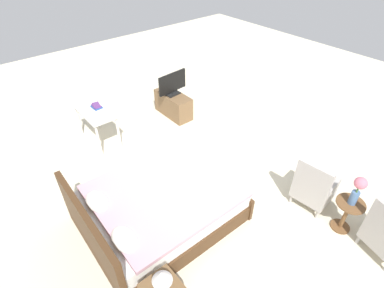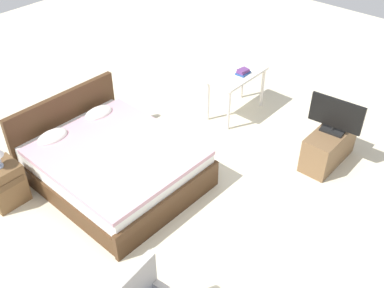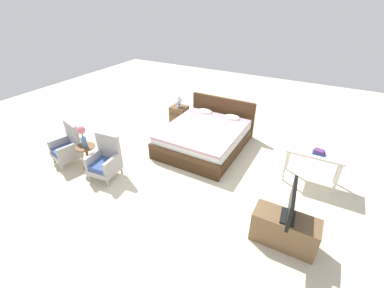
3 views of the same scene
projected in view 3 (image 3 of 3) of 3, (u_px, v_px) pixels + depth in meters
The scene contains 12 objects.
ground_plane at pixel (189, 173), 5.56m from camera, with size 16.00×16.00×0.00m, color beige.
bed at pixel (206, 136), 6.36m from camera, with size 1.82×2.23×0.96m.
armchair_by_window_left at pixel (68, 147), 5.75m from camera, with size 0.66×0.66×0.92m.
armchair_by_window_right at pixel (105, 161), 5.29m from camera, with size 0.59×0.59×0.92m.
side_table at pixel (87, 154), 5.57m from camera, with size 0.40×0.40×0.54m.
flower_vase at pixel (82, 134), 5.31m from camera, with size 0.17×0.17×0.48m.
nightstand at pixel (179, 116), 7.39m from camera, with size 0.44×0.41×0.58m.
table_lamp at pixel (179, 99), 7.13m from camera, with size 0.22×0.22×0.33m.
tv_stand at pixel (284, 230), 3.90m from camera, with size 0.96×0.40×0.53m.
tv_flatscreen at pixel (291, 204), 3.62m from camera, with size 0.23×0.74×0.51m.
vanity_desk at pixel (315, 156), 5.00m from camera, with size 1.04×0.52×0.74m.
book_stack at pixel (319, 152), 4.84m from camera, with size 0.23×0.17×0.08m.
Camera 3 is at (2.17, -3.89, 3.39)m, focal length 24.00 mm.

